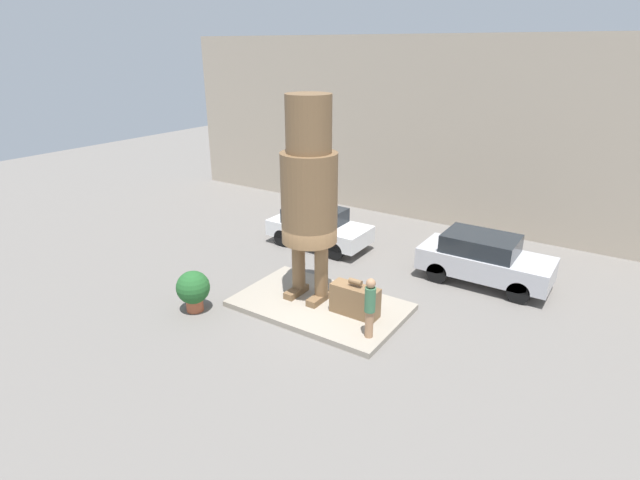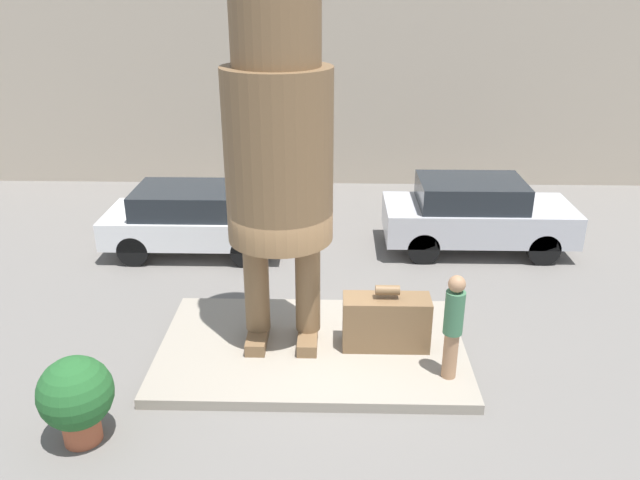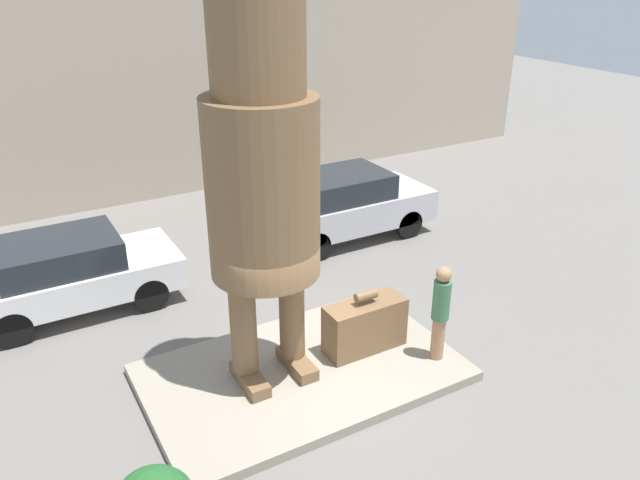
{
  "view_description": "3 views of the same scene",
  "coord_description": "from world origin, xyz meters",
  "views": [
    {
      "loc": [
        7.45,
        -11.27,
        7.52
      ],
      "look_at": [
        0.04,
        -0.06,
        2.26
      ],
      "focal_mm": 28.0,
      "sensor_mm": 36.0,
      "label": 1
    },
    {
      "loc": [
        0.35,
        -9.0,
        5.89
      ],
      "look_at": [
        0.13,
        0.21,
        2.0
      ],
      "focal_mm": 35.0,
      "sensor_mm": 36.0,
      "label": 2
    },
    {
      "loc": [
        -3.98,
        -7.55,
        6.46
      ],
      "look_at": [
        0.47,
        0.22,
        2.33
      ],
      "focal_mm": 35.0,
      "sensor_mm": 36.0,
      "label": 3
    }
  ],
  "objects": [
    {
      "name": "building_backdrop",
      "position": [
        0.0,
        9.75,
        3.99
      ],
      "size": [
        28.0,
        0.6,
        7.97
      ],
      "color": "tan",
      "rests_on": "ground_plane"
    },
    {
      "name": "parked_car_silver",
      "position": [
        3.6,
        4.49,
        0.89
      ],
      "size": [
        4.27,
        1.82,
        1.68
      ],
      "color": "#B7B7BC",
      "rests_on": "ground_plane"
    },
    {
      "name": "ground_plane",
      "position": [
        0.0,
        0.0,
        0.0
      ],
      "size": [
        60.0,
        60.0,
        0.0
      ],
      "primitive_type": "plane",
      "color": "slate"
    },
    {
      "name": "statue_figure",
      "position": [
        -0.5,
        0.19,
        3.76
      ],
      "size": [
        1.66,
        1.66,
        6.14
      ],
      "color": "brown",
      "rests_on": "pedestal"
    },
    {
      "name": "giant_suitcase",
      "position": [
        1.23,
        -0.01,
        0.63
      ],
      "size": [
        1.43,
        0.54,
        1.13
      ],
      "color": "brown",
      "rests_on": "pedestal"
    },
    {
      "name": "parked_car_white",
      "position": [
        -2.87,
        4.21,
        0.82
      ],
      "size": [
        4.03,
        1.81,
        1.54
      ],
      "color": "silver",
      "rests_on": "ground_plane"
    },
    {
      "name": "tourist",
      "position": [
        2.15,
        -0.86,
        1.12
      ],
      "size": [
        0.29,
        0.29,
        1.73
      ],
      "color": "#A87A56",
      "rests_on": "pedestal"
    },
    {
      "name": "pedestal",
      "position": [
        0.0,
        0.0,
        0.09
      ],
      "size": [
        5.12,
        3.15,
        0.17
      ],
      "color": "gray",
      "rests_on": "ground_plane"
    }
  ]
}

